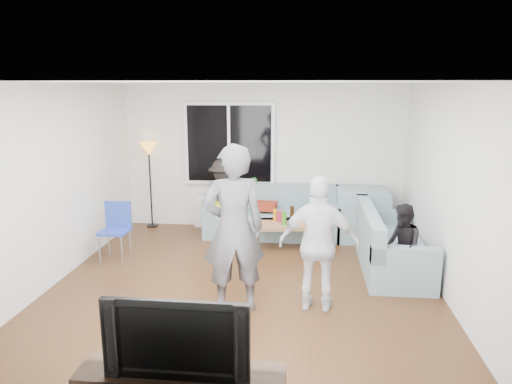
# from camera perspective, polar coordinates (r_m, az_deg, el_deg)

# --- Properties ---
(floor) EXTENTS (5.00, 5.50, 0.04)m
(floor) POSITION_cam_1_polar(r_m,az_deg,el_deg) (6.26, -1.52, -11.71)
(floor) COLOR #56351C
(floor) RESTS_ON ground
(ceiling) EXTENTS (5.00, 5.50, 0.04)m
(ceiling) POSITION_cam_1_polar(r_m,az_deg,el_deg) (5.70, -1.68, 13.23)
(ceiling) COLOR white
(ceiling) RESTS_ON ground
(wall_back) EXTENTS (5.00, 0.04, 2.60)m
(wall_back) POSITION_cam_1_polar(r_m,az_deg,el_deg) (8.54, 0.87, 4.20)
(wall_back) COLOR silver
(wall_back) RESTS_ON ground
(wall_front) EXTENTS (5.00, 0.04, 2.60)m
(wall_front) POSITION_cam_1_polar(r_m,az_deg,el_deg) (3.23, -8.22, -10.56)
(wall_front) COLOR silver
(wall_front) RESTS_ON ground
(wall_left) EXTENTS (0.04, 5.50, 2.60)m
(wall_left) POSITION_cam_1_polar(r_m,az_deg,el_deg) (6.65, -23.65, 0.65)
(wall_left) COLOR silver
(wall_left) RESTS_ON ground
(wall_right) EXTENTS (0.04, 5.50, 2.60)m
(wall_right) POSITION_cam_1_polar(r_m,az_deg,el_deg) (6.05, 22.80, -0.40)
(wall_right) COLOR silver
(wall_right) RESTS_ON ground
(window_frame) EXTENTS (1.62, 0.06, 1.47)m
(window_frame) POSITION_cam_1_polar(r_m,az_deg,el_deg) (8.51, -3.22, 5.85)
(window_frame) COLOR white
(window_frame) RESTS_ON wall_back
(window_glass) EXTENTS (1.50, 0.02, 1.35)m
(window_glass) POSITION_cam_1_polar(r_m,az_deg,el_deg) (8.47, -3.27, 5.81)
(window_glass) COLOR black
(window_glass) RESTS_ON window_frame
(window_mullion) EXTENTS (0.05, 0.03, 1.35)m
(window_mullion) POSITION_cam_1_polar(r_m,az_deg,el_deg) (8.46, -3.28, 5.80)
(window_mullion) COLOR white
(window_mullion) RESTS_ON window_frame
(radiator) EXTENTS (1.30, 0.12, 0.62)m
(radiator) POSITION_cam_1_polar(r_m,az_deg,el_deg) (8.70, -3.16, -2.32)
(radiator) COLOR silver
(radiator) RESTS_ON floor
(potted_plant) EXTENTS (0.21, 0.17, 0.35)m
(potted_plant) POSITION_cam_1_polar(r_m,az_deg,el_deg) (8.51, -0.48, 0.71)
(potted_plant) COLOR #28642C
(potted_plant) RESTS_ON radiator
(vase) EXTENTS (0.19, 0.19, 0.17)m
(vase) POSITION_cam_1_polar(r_m,az_deg,el_deg) (8.64, -5.51, 0.23)
(vase) COLOR silver
(vase) RESTS_ON radiator
(sofa_back_section) EXTENTS (2.30, 0.85, 0.85)m
(sofa_back_section) POSITION_cam_1_polar(r_m,az_deg,el_deg) (8.22, 1.92, -2.38)
(sofa_back_section) COLOR gray
(sofa_back_section) RESTS_ON floor
(sofa_right_section) EXTENTS (2.00, 0.85, 0.85)m
(sofa_right_section) POSITION_cam_1_polar(r_m,az_deg,el_deg) (7.06, 16.09, -5.48)
(sofa_right_section) COLOR gray
(sofa_right_section) RESTS_ON floor
(sofa_corner) EXTENTS (0.85, 0.85, 0.85)m
(sofa_corner) POSITION_cam_1_polar(r_m,az_deg,el_deg) (8.26, 12.57, -2.62)
(sofa_corner) COLOR gray
(sofa_corner) RESTS_ON floor
(cushion_yellow) EXTENTS (0.40, 0.34, 0.14)m
(cushion_yellow) POSITION_cam_1_polar(r_m,az_deg,el_deg) (8.31, -5.11, -1.65)
(cushion_yellow) COLOR yellow
(cushion_yellow) RESTS_ON sofa_back_section
(cushion_red) EXTENTS (0.39, 0.33, 0.13)m
(cushion_red) POSITION_cam_1_polar(r_m,az_deg,el_deg) (8.26, 1.20, -1.69)
(cushion_red) COLOR maroon
(cushion_red) RESTS_ON sofa_back_section
(coffee_table) EXTENTS (1.18, 0.77, 0.40)m
(coffee_table) POSITION_cam_1_polar(r_m,az_deg,el_deg) (7.75, 4.12, -5.09)
(coffee_table) COLOR #A47B4F
(coffee_table) RESTS_ON floor
(pitcher) EXTENTS (0.17, 0.17, 0.17)m
(pitcher) POSITION_cam_1_polar(r_m,az_deg,el_deg) (7.73, 3.07, -2.92)
(pitcher) COLOR maroon
(pitcher) RESTS_ON coffee_table
(side_chair) EXTENTS (0.40, 0.40, 0.86)m
(side_chair) POSITION_cam_1_polar(r_m,az_deg,el_deg) (7.38, -16.68, -4.66)
(side_chair) COLOR #263EA7
(side_chair) RESTS_ON floor
(floor_lamp) EXTENTS (0.32, 0.32, 1.56)m
(floor_lamp) POSITION_cam_1_polar(r_m,az_deg,el_deg) (8.86, -12.60, 0.78)
(floor_lamp) COLOR orange
(floor_lamp) RESTS_ON floor
(player_left) EXTENTS (0.81, 0.64, 1.96)m
(player_left) POSITION_cam_1_polar(r_m,az_deg,el_deg) (5.39, -2.73, -4.47)
(player_left) COLOR #4A494E
(player_left) RESTS_ON floor
(player_right) EXTENTS (0.96, 0.46, 1.59)m
(player_right) POSITION_cam_1_polar(r_m,az_deg,el_deg) (5.50, 7.63, -6.24)
(player_right) COLOR silver
(player_right) RESTS_ON floor
(spectator_right) EXTENTS (0.48, 0.58, 1.10)m
(spectator_right) POSITION_cam_1_polar(r_m,az_deg,el_deg) (6.39, 17.18, -6.28)
(spectator_right) COLOR black
(spectator_right) RESTS_ON floor
(spectator_back) EXTENTS (0.96, 0.73, 1.32)m
(spectator_back) POSITION_cam_1_polar(r_m,az_deg,el_deg) (8.30, -4.04, -0.59)
(spectator_back) COLOR black
(spectator_back) RESTS_ON floor
(television) EXTENTS (1.10, 0.14, 0.63)m
(television) POSITION_cam_1_polar(r_m,az_deg,el_deg) (3.74, -9.20, -16.45)
(television) COLOR black
(television) RESTS_ON tv_console
(bottle_d) EXTENTS (0.07, 0.07, 0.25)m
(bottle_d) POSITION_cam_1_polar(r_m,az_deg,el_deg) (7.62, 5.79, -2.86)
(bottle_d) COLOR orange
(bottle_d) RESTS_ON coffee_table
(bottle_e) EXTENTS (0.07, 0.07, 0.24)m
(bottle_e) POSITION_cam_1_polar(r_m,az_deg,el_deg) (7.79, 7.05, -2.62)
(bottle_e) COLOR black
(bottle_e) RESTS_ON coffee_table
(bottle_b) EXTENTS (0.08, 0.08, 0.22)m
(bottle_b) POSITION_cam_1_polar(r_m,az_deg,el_deg) (7.52, 3.40, -3.17)
(bottle_b) COLOR #348918
(bottle_b) RESTS_ON coffee_table
(bottle_c) EXTENTS (0.07, 0.07, 0.23)m
(bottle_c) POSITION_cam_1_polar(r_m,az_deg,el_deg) (7.83, 4.36, -2.51)
(bottle_c) COLOR black
(bottle_c) RESTS_ON coffee_table
(bottle_a) EXTENTS (0.07, 0.07, 0.19)m
(bottle_a) POSITION_cam_1_polar(r_m,az_deg,el_deg) (7.75, 2.32, -2.79)
(bottle_a) COLOR #C3820B
(bottle_a) RESTS_ON coffee_table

